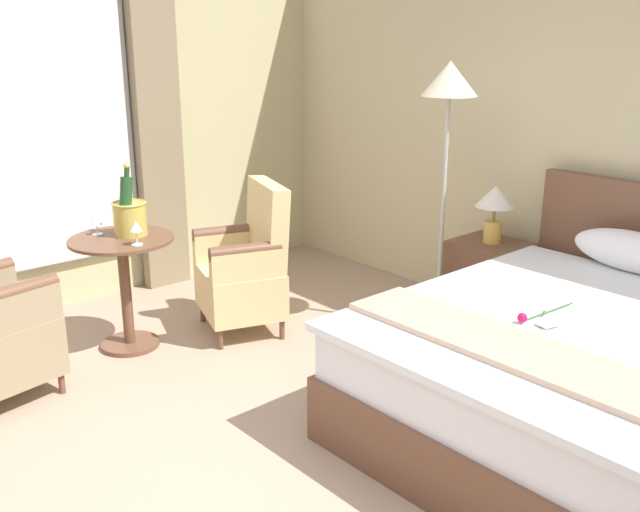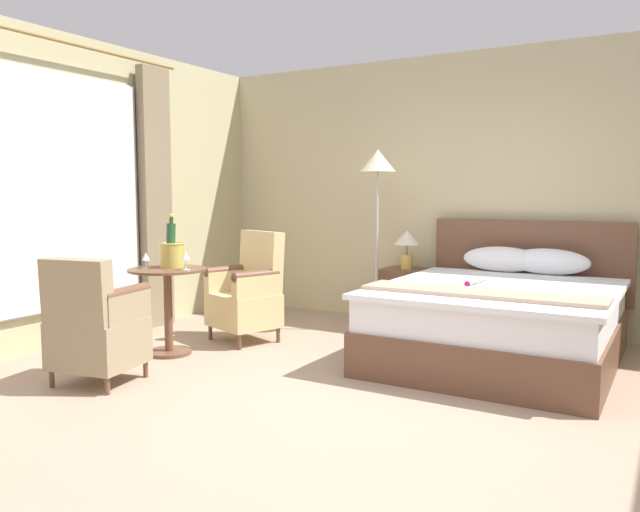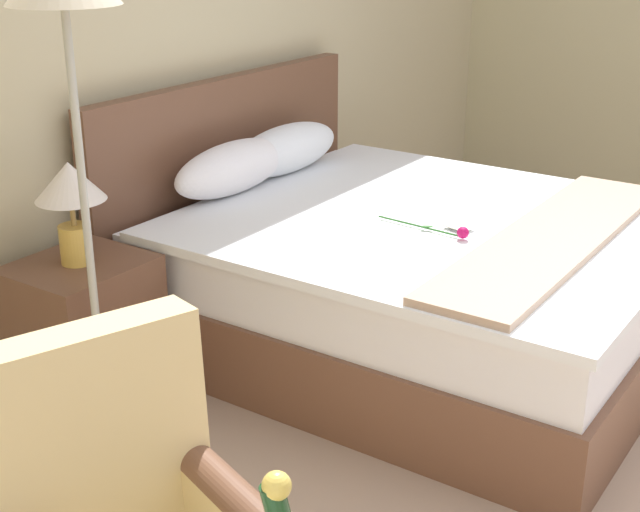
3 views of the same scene
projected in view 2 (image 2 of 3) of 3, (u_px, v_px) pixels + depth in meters
ground_plane at (385, 412)px, 3.88m from camera, size 7.87×7.87×0.00m
wall_headboard_side at (503, 191)px, 6.13m from camera, size 6.49×0.12×2.75m
wall_window_side at (44, 192)px, 5.36m from camera, size 0.27×5.56×2.75m
bed at (501, 318)px, 5.09m from camera, size 1.82×2.15×1.10m
nightstand at (406, 298)px, 6.35m from camera, size 0.52×0.43×0.59m
bedside_lamp at (407, 242)px, 6.29m from camera, size 0.26×0.26×0.39m
floor_lamp_brass at (377, 178)px, 6.07m from camera, size 0.35×0.35×1.78m
side_table_round at (168, 301)px, 5.24m from camera, size 0.65×0.65×0.73m
champagne_bucket at (172, 251)px, 5.27m from camera, size 0.22×0.22×0.46m
wine_glass_near_bucket at (146, 257)px, 5.22m from camera, size 0.07×0.07×0.13m
wine_glass_near_edge at (186, 257)px, 5.10m from camera, size 0.07×0.07×0.15m
armchair_by_window at (248, 293)px, 5.74m from camera, size 0.71×0.68×1.01m
armchair_facing_bed at (95, 326)px, 4.42m from camera, size 0.63×0.62×0.92m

